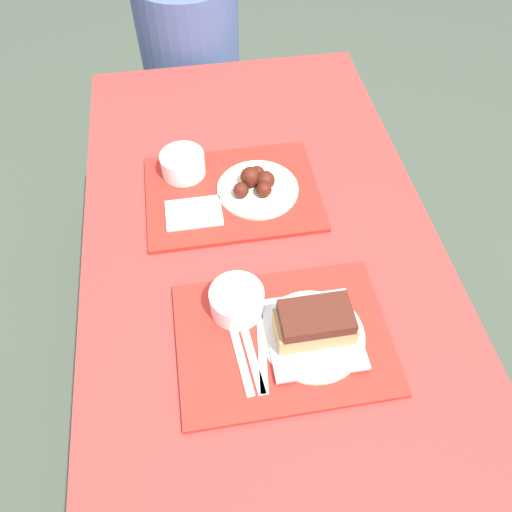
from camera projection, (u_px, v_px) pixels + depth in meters
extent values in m
plane|color=#424C3D|center=(261.00, 381.00, 1.79)|extent=(12.00, 12.00, 0.00)
cube|color=maroon|center=(264.00, 256.00, 1.19)|extent=(0.85, 1.58, 0.04)
cylinder|color=maroon|center=(136.00, 180.00, 1.88)|extent=(0.07, 0.07, 0.73)
cylinder|color=maroon|center=(323.00, 159.00, 1.95)|extent=(0.07, 0.07, 0.73)
cube|color=maroon|center=(221.00, 109.00, 2.05)|extent=(0.80, 0.28, 0.04)
cylinder|color=maroon|center=(147.00, 159.00, 2.19)|extent=(0.06, 0.06, 0.40)
cylinder|color=maroon|center=(299.00, 142.00, 2.26)|extent=(0.06, 0.06, 0.40)
cube|color=red|center=(282.00, 338.00, 1.03)|extent=(0.44, 0.32, 0.01)
cube|color=red|center=(232.00, 193.00, 1.28)|extent=(0.44, 0.32, 0.01)
cylinder|color=white|center=(237.00, 301.00, 1.04)|extent=(0.11, 0.11, 0.06)
cylinder|color=beige|center=(237.00, 295.00, 1.02)|extent=(0.10, 0.10, 0.01)
cylinder|color=beige|center=(313.00, 335.00, 1.02)|extent=(0.21, 0.21, 0.01)
cube|color=silver|center=(313.00, 333.00, 1.01)|extent=(0.19, 0.19, 0.01)
cube|color=tan|center=(314.00, 327.00, 0.99)|extent=(0.16, 0.08, 0.05)
cube|color=#4C1E14|center=(316.00, 317.00, 0.96)|extent=(0.14, 0.08, 0.03)
cube|color=white|center=(251.00, 355.00, 1.00)|extent=(0.03, 0.17, 0.00)
cube|color=white|center=(262.00, 354.00, 1.00)|extent=(0.04, 0.17, 0.00)
cube|color=white|center=(241.00, 357.00, 0.99)|extent=(0.03, 0.17, 0.00)
cube|color=#A59E93|center=(284.00, 305.00, 1.07)|extent=(0.04, 0.03, 0.01)
cylinder|color=white|center=(183.00, 164.00, 1.29)|extent=(0.11, 0.11, 0.06)
cylinder|color=beige|center=(182.00, 157.00, 1.27)|extent=(0.10, 0.10, 0.01)
cylinder|color=beige|center=(258.00, 189.00, 1.27)|extent=(0.21, 0.21, 0.01)
sphere|color=#4C190F|center=(265.00, 180.00, 1.25)|extent=(0.05, 0.05, 0.05)
sphere|color=#4C190F|center=(257.00, 174.00, 1.27)|extent=(0.04, 0.04, 0.04)
sphere|color=#4C190F|center=(251.00, 177.00, 1.26)|extent=(0.05, 0.05, 0.05)
sphere|color=#4C190F|center=(241.00, 190.00, 1.24)|extent=(0.04, 0.04, 0.04)
sphere|color=#4C190F|center=(264.00, 189.00, 1.24)|extent=(0.04, 0.04, 0.04)
cube|color=white|center=(194.00, 213.00, 1.22)|extent=(0.14, 0.10, 0.01)
cylinder|color=#4C6093|center=(190.00, 50.00, 1.82)|extent=(0.36, 0.36, 0.51)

